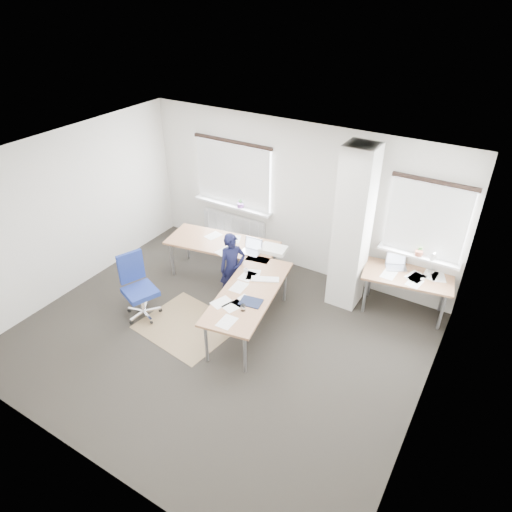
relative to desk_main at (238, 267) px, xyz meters
The scene contains 8 objects.
ground 1.23m from the desk_main, 75.01° to the right, with size 6.00×6.00×0.00m, color black.
room_shell 1.26m from the desk_main, 49.91° to the right, with size 6.04×5.04×2.82m.
floor_mat 1.27m from the desk_main, 108.11° to the right, with size 1.42×1.20×0.01m, color olive.
white_crate 1.93m from the desk_main, 136.94° to the left, with size 0.55×0.38×0.33m, color white.
desk_main is the anchor object (origin of this frame).
desk_side 2.78m from the desk_main, 25.04° to the left, with size 1.50×0.93×1.22m.
task_chair 1.68m from the desk_main, 135.13° to the right, with size 0.65×0.63×1.10m.
person 0.12m from the desk_main, behind, with size 0.46×0.30×1.26m, color black.
Camera 1 is at (3.28, -4.29, 4.87)m, focal length 32.00 mm.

